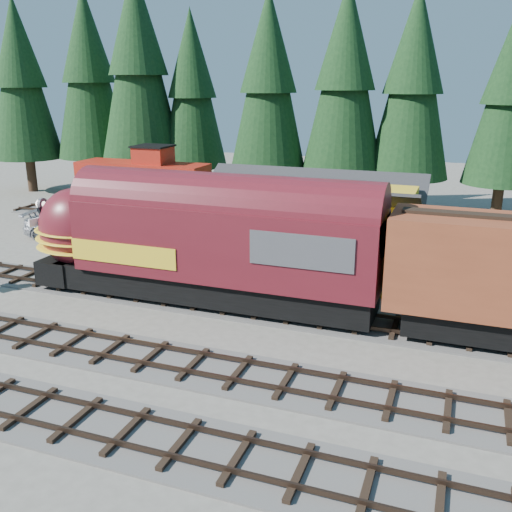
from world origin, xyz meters
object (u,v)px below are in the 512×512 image
(depot, at_px, (302,218))
(caboose, at_px, (144,186))
(pickup_truck_b, at_px, (70,226))
(locomotive, at_px, (189,246))
(pickup_truck_a, at_px, (161,245))

(depot, height_order, caboose, caboose)
(depot, distance_m, pickup_truck_b, 16.51)
(locomotive, distance_m, pickup_truck_b, 14.80)
(caboose, xyz_separation_m, pickup_truck_a, (6.24, -8.71, -1.64))
(depot, xyz_separation_m, pickup_truck_a, (-8.26, -1.21, -2.00))
(locomotive, relative_size, pickup_truck_a, 2.55)
(depot, height_order, pickup_truck_b, depot)
(locomotive, relative_size, caboose, 1.75)
(depot, bearing_deg, pickup_truck_a, -171.67)
(depot, height_order, locomotive, depot)
(pickup_truck_a, bearing_deg, locomotive, -122.40)
(locomotive, distance_m, pickup_truck_a, 7.23)
(depot, xyz_separation_m, pickup_truck_b, (-16.35, 0.90, -2.07))
(locomotive, height_order, caboose, caboose)
(depot, bearing_deg, pickup_truck_b, 176.83)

